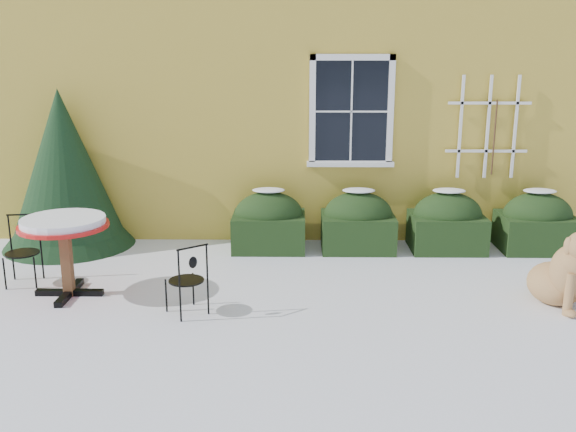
{
  "coord_description": "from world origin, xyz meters",
  "views": [
    {
      "loc": [
        0.1,
        -6.49,
        2.84
      ],
      "look_at": [
        0.0,
        1.0,
        0.9
      ],
      "focal_mm": 40.0,
      "sensor_mm": 36.0,
      "label": 1
    }
  ],
  "objects_px": {
    "evergreen_shrub": "(65,184)",
    "dog": "(565,274)",
    "patio_chair_near": "(188,279)",
    "patio_chair_far": "(23,250)",
    "bistro_table": "(64,231)"
  },
  "relations": [
    {
      "from": "patio_chair_near",
      "to": "patio_chair_far",
      "type": "relative_size",
      "value": 0.95
    },
    {
      "from": "evergreen_shrub",
      "to": "patio_chair_far",
      "type": "bearing_deg",
      "value": -90.09
    },
    {
      "from": "evergreen_shrub",
      "to": "patio_chair_near",
      "type": "xyz_separation_m",
      "value": [
        2.21,
        -2.58,
        -0.52
      ]
    },
    {
      "from": "bistro_table",
      "to": "patio_chair_far",
      "type": "xyz_separation_m",
      "value": [
        -0.69,
        0.42,
        -0.37
      ]
    },
    {
      "from": "patio_chair_far",
      "to": "dog",
      "type": "relative_size",
      "value": 0.79
    },
    {
      "from": "patio_chair_near",
      "to": "dog",
      "type": "distance_m",
      "value": 4.24
    },
    {
      "from": "evergreen_shrub",
      "to": "dog",
      "type": "height_order",
      "value": "evergreen_shrub"
    },
    {
      "from": "patio_chair_near",
      "to": "patio_chair_far",
      "type": "xyz_separation_m",
      "value": [
        -2.21,
        0.95,
        0.02
      ]
    },
    {
      "from": "patio_chair_near",
      "to": "dog",
      "type": "relative_size",
      "value": 0.75
    },
    {
      "from": "patio_chair_far",
      "to": "patio_chair_near",
      "type": "bearing_deg",
      "value": -30.66
    },
    {
      "from": "bistro_table",
      "to": "patio_chair_far",
      "type": "distance_m",
      "value": 0.89
    },
    {
      "from": "evergreen_shrub",
      "to": "patio_chair_near",
      "type": "distance_m",
      "value": 3.44
    },
    {
      "from": "evergreen_shrub",
      "to": "patio_chair_far",
      "type": "height_order",
      "value": "evergreen_shrub"
    },
    {
      "from": "patio_chair_far",
      "to": "dog",
      "type": "distance_m",
      "value": 6.48
    },
    {
      "from": "dog",
      "to": "bistro_table",
      "type": "bearing_deg",
      "value": 161.62
    }
  ]
}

